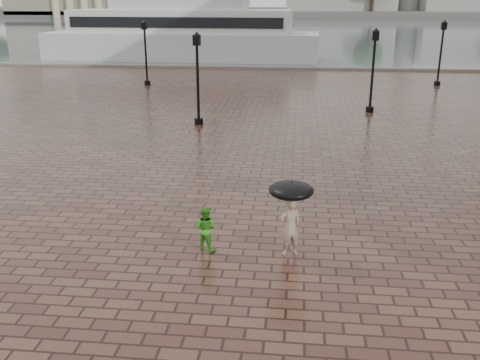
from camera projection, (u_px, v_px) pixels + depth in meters
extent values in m
plane|color=#3C221B|center=(327.00, 199.00, 17.16)|extent=(300.00, 300.00, 0.00)
plane|color=#4E5A5E|center=(305.00, 29.00, 103.58)|extent=(240.00, 240.00, 0.00)
cube|color=slate|center=(310.00, 69.00, 47.22)|extent=(80.00, 0.60, 0.30)
cube|color=#4C4C47|center=(304.00, 13.00, 167.13)|extent=(300.00, 60.00, 2.00)
cylinder|color=#2D2119|center=(113.00, 3.00, 150.95)|extent=(1.00, 1.00, 8.00)
cylinder|color=#2D2119|center=(239.00, 3.00, 147.30)|extent=(1.00, 1.00, 8.00)
cylinder|color=#2D2119|center=(372.00, 4.00, 143.65)|extent=(1.00, 1.00, 8.00)
cylinder|color=black|center=(199.00, 121.00, 27.12)|extent=(0.44, 0.44, 0.30)
cylinder|color=black|center=(198.00, 85.00, 26.51)|extent=(0.14, 0.14, 4.00)
cube|color=black|center=(197.00, 40.00, 25.80)|extent=(0.35, 0.35, 0.50)
sphere|color=beige|center=(197.00, 40.00, 25.80)|extent=(0.28, 0.28, 0.28)
cylinder|color=black|center=(370.00, 109.00, 29.96)|extent=(0.44, 0.44, 0.30)
cylinder|color=black|center=(372.00, 76.00, 29.35)|extent=(0.14, 0.14, 4.00)
cube|color=black|center=(376.00, 36.00, 28.65)|extent=(0.35, 0.35, 0.50)
sphere|color=beige|center=(376.00, 36.00, 28.65)|extent=(0.28, 0.28, 0.28)
cylinder|color=black|center=(147.00, 83.00, 39.00)|extent=(0.44, 0.44, 0.30)
cylinder|color=black|center=(146.00, 57.00, 38.39)|extent=(0.14, 0.14, 4.00)
cube|color=black|center=(144.00, 26.00, 37.69)|extent=(0.35, 0.35, 0.50)
sphere|color=beige|center=(144.00, 26.00, 37.69)|extent=(0.28, 0.28, 0.28)
cylinder|color=black|center=(437.00, 83.00, 38.75)|extent=(0.44, 0.44, 0.30)
cylinder|color=black|center=(440.00, 57.00, 38.14)|extent=(0.14, 0.14, 4.00)
cube|color=black|center=(444.00, 26.00, 37.43)|extent=(0.35, 0.35, 0.50)
sphere|color=beige|center=(444.00, 26.00, 37.43)|extent=(0.28, 0.28, 0.28)
imported|color=tan|center=(290.00, 227.00, 13.27)|extent=(0.65, 0.53, 1.53)
imported|color=#35981C|center=(206.00, 228.00, 13.59)|extent=(0.70, 0.62, 1.18)
cube|color=silver|center=(182.00, 46.00, 54.25)|extent=(27.67, 7.57, 2.64)
cube|color=silver|center=(181.00, 21.00, 53.46)|extent=(22.15, 6.50, 2.20)
cube|color=silver|center=(180.00, 0.00, 52.81)|extent=(13.35, 5.52, 1.76)
cube|color=black|center=(174.00, 23.00, 50.74)|extent=(20.85, 0.85, 0.99)
cube|color=black|center=(188.00, 20.00, 56.18)|extent=(20.85, 0.85, 0.99)
cylinder|color=black|center=(291.00, 207.00, 13.10)|extent=(0.02, 0.02, 0.95)
ellipsoid|color=black|center=(291.00, 190.00, 12.96)|extent=(1.10, 1.10, 0.39)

